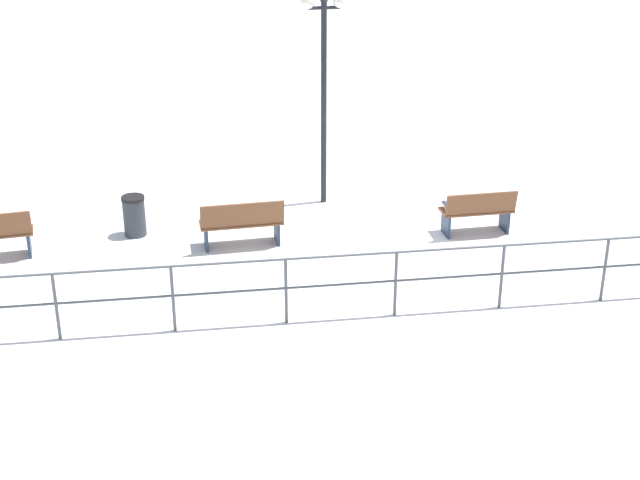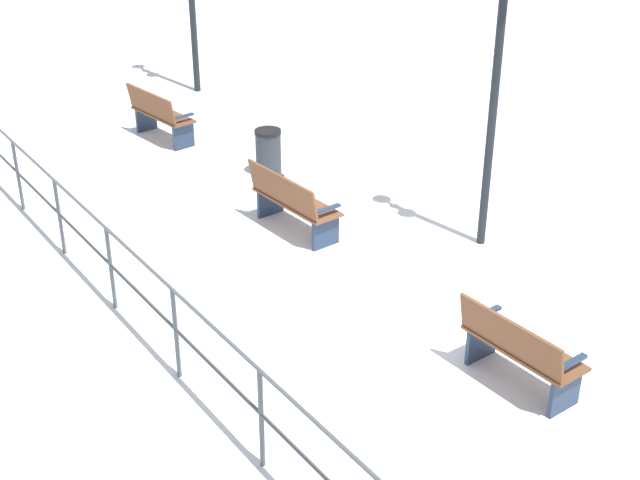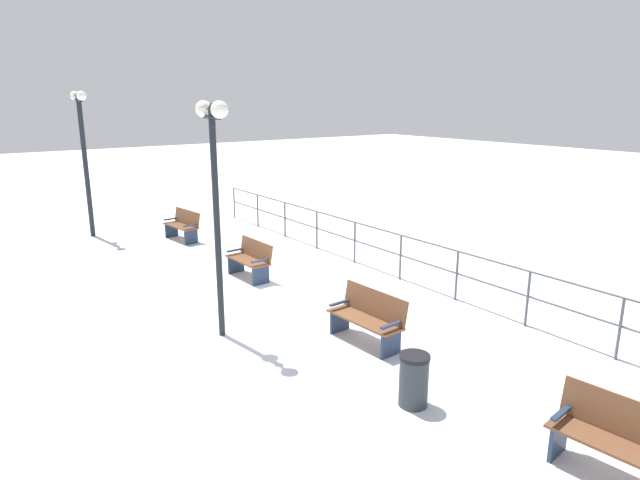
{
  "view_description": "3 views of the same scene",
  "coord_description": "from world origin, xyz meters",
  "px_view_note": "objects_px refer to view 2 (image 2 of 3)",
  "views": [
    {
      "loc": [
        -15.43,
        3.01,
        7.1
      ],
      "look_at": [
        -0.88,
        0.89,
        0.43
      ],
      "focal_mm": 52.19,
      "sensor_mm": 36.0,
      "label": 1
    },
    {
      "loc": [
        -6.13,
        -7.23,
        5.68
      ],
      "look_at": [
        -0.94,
        0.18,
        0.99
      ],
      "focal_mm": 49.54,
      "sensor_mm": 36.0,
      "label": 2
    },
    {
      "loc": [
        5.91,
        8.95,
        4.21
      ],
      "look_at": [
        -1.65,
        -1.51,
        0.84
      ],
      "focal_mm": 30.68,
      "sensor_mm": 36.0,
      "label": 3
    }
  ],
  "objects_px": {
    "lamppost_middle": "(501,25)",
    "trash_bin": "(268,152)",
    "bench_second": "(519,349)",
    "bench_third": "(292,201)",
    "bench_fourth": "(159,114)"
  },
  "relations": [
    {
      "from": "bench_third",
      "to": "bench_fourth",
      "type": "xyz_separation_m",
      "value": [
        0.08,
        4.38,
        0.01
      ]
    },
    {
      "from": "bench_third",
      "to": "lamppost_middle",
      "type": "relative_size",
      "value": 0.37
    },
    {
      "from": "bench_fourth",
      "to": "bench_third",
      "type": "bearing_deg",
      "value": -97.73
    },
    {
      "from": "bench_third",
      "to": "bench_fourth",
      "type": "distance_m",
      "value": 4.38
    },
    {
      "from": "bench_second",
      "to": "trash_bin",
      "type": "xyz_separation_m",
      "value": [
        0.89,
        6.32,
        -0.07
      ]
    },
    {
      "from": "bench_fourth",
      "to": "bench_second",
      "type": "bearing_deg",
      "value": -97.65
    },
    {
      "from": "trash_bin",
      "to": "lamppost_middle",
      "type": "bearing_deg",
      "value": -73.08
    },
    {
      "from": "lamppost_middle",
      "to": "trash_bin",
      "type": "bearing_deg",
      "value": 106.92
    },
    {
      "from": "bench_second",
      "to": "bench_third",
      "type": "bearing_deg",
      "value": 87.08
    },
    {
      "from": "trash_bin",
      "to": "bench_fourth",
      "type": "bearing_deg",
      "value": 107.06
    },
    {
      "from": "trash_bin",
      "to": "bench_third",
      "type": "bearing_deg",
      "value": -112.95
    },
    {
      "from": "bench_fourth",
      "to": "lamppost_middle",
      "type": "height_order",
      "value": "lamppost_middle"
    },
    {
      "from": "bench_fourth",
      "to": "lamppost_middle",
      "type": "xyz_separation_m",
      "value": [
        1.88,
        -6.16,
        2.55
      ]
    },
    {
      "from": "bench_third",
      "to": "bench_fourth",
      "type": "bearing_deg",
      "value": 85.7
    },
    {
      "from": "bench_third",
      "to": "trash_bin",
      "type": "xyz_separation_m",
      "value": [
        0.82,
        1.95,
        -0.09
      ]
    }
  ]
}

